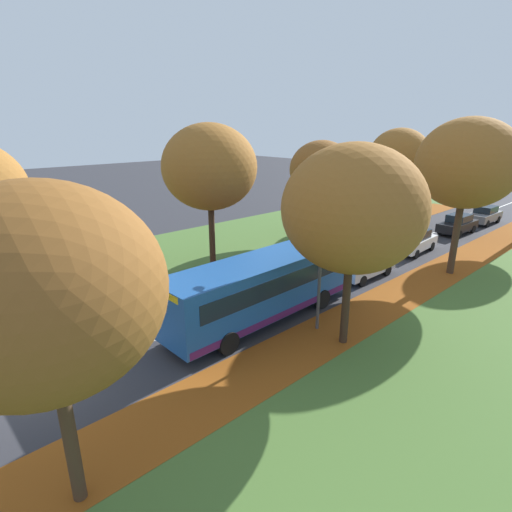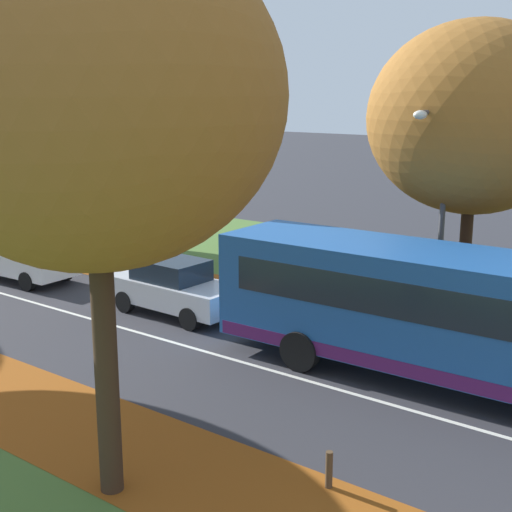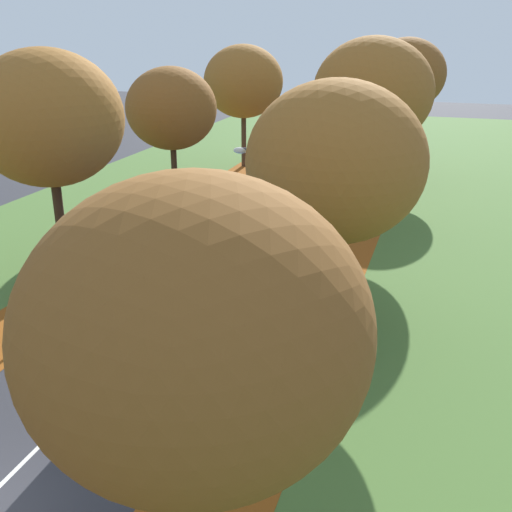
# 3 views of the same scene
# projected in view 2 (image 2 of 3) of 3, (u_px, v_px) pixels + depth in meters

# --- Properties ---
(leaf_litter_left) EXTENTS (2.80, 60.00, 0.00)m
(leaf_litter_left) POSITION_uv_depth(u_px,v_px,m) (86.00, 430.00, 13.69)
(leaf_litter_left) COLOR #8C4714
(leaf_litter_left) RESTS_ON grass_verge_left
(grass_verge_right) EXTENTS (12.00, 90.00, 0.01)m
(grass_verge_right) POSITION_uv_depth(u_px,v_px,m) (262.00, 257.00, 27.93)
(grass_verge_right) COLOR #476B2D
(grass_verge_right) RESTS_ON ground
(leaf_litter_right) EXTENTS (2.80, 60.00, 0.00)m
(leaf_litter_right) POSITION_uv_depth(u_px,v_px,m) (333.00, 313.00, 20.84)
(leaf_litter_right) COLOR #8C4714
(leaf_litter_right) RESTS_ON grass_verge_right
(road_centre_line) EXTENTS (0.12, 80.00, 0.01)m
(road_centre_line) POSITION_uv_depth(u_px,v_px,m) (75.00, 314.00, 20.78)
(road_centre_line) COLOR silver
(road_centre_line) RESTS_ON ground
(tree_left_near) EXTENTS (5.67, 5.67, 8.87)m
(tree_left_near) POSITION_uv_depth(u_px,v_px,m) (92.00, 96.00, 10.24)
(tree_left_near) COLOR #382619
(tree_left_near) RESTS_ON ground
(tree_right_near) EXTENTS (5.47, 5.47, 8.15)m
(tree_right_near) POSITION_uv_depth(u_px,v_px,m) (474.00, 118.00, 18.18)
(tree_right_near) COLOR #382619
(tree_right_near) RESTS_ON ground
(tree_right_mid) EXTENTS (5.68, 5.68, 9.18)m
(tree_right_mid) POSITION_uv_depth(u_px,v_px,m) (139.00, 83.00, 24.48)
(tree_right_mid) COLOR #422D1E
(tree_right_mid) RESTS_ON ground
(bollard_fourth) EXTENTS (0.12, 0.12, 0.65)m
(bollard_fourth) POSITION_uv_depth(u_px,v_px,m) (329.00, 470.00, 11.66)
(bollard_fourth) COLOR #4C3823
(bollard_fourth) RESTS_ON ground
(streetlamp_right) EXTENTS (1.89, 0.28, 6.00)m
(streetlamp_right) POSITION_uv_depth(u_px,v_px,m) (438.00, 202.00, 17.27)
(streetlamp_right) COLOR #47474C
(streetlamp_right) RESTS_ON ground
(bus) EXTENTS (2.84, 10.46, 2.98)m
(bus) POSITION_uv_depth(u_px,v_px,m) (441.00, 310.00, 15.56)
(bus) COLOR #1E5199
(bus) RESTS_ON ground
(car_silver_lead) EXTENTS (1.84, 4.23, 1.62)m
(car_silver_lead) POSITION_uv_depth(u_px,v_px,m) (174.00, 287.00, 20.65)
(car_silver_lead) COLOR #B7BABF
(car_silver_lead) RESTS_ON ground
(car_white_following) EXTENTS (1.93, 4.27, 1.62)m
(car_white_following) POSITION_uv_depth(u_px,v_px,m) (20.00, 257.00, 24.39)
(car_white_following) COLOR silver
(car_white_following) RESTS_ON ground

